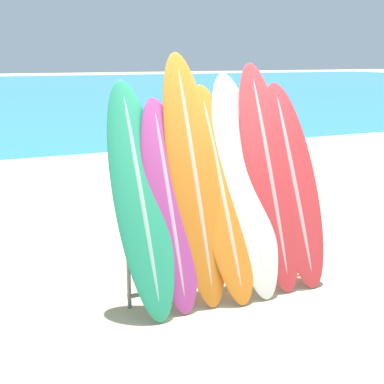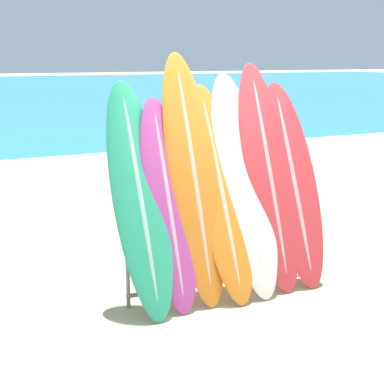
# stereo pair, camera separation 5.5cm
# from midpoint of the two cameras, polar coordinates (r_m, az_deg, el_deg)

# --- Properties ---
(ground_plane) EXTENTS (160.00, 160.00, 0.00)m
(ground_plane) POSITION_cam_midpoint_polar(r_m,az_deg,el_deg) (5.60, 9.35, -11.35)
(ground_plane) COLOR #CCB789
(surfboard_rack) EXTENTS (2.11, 0.04, 0.86)m
(surfboard_rack) POSITION_cam_midpoint_polar(r_m,az_deg,el_deg) (5.60, 3.62, -5.97)
(surfboard_rack) COLOR slate
(surfboard_rack) RESTS_ON ground_plane
(surfboard_slot_0) EXTENTS (0.54, 1.12, 2.19)m
(surfboard_slot_0) POSITION_cam_midpoint_polar(r_m,az_deg,el_deg) (5.16, -5.32, -0.45)
(surfboard_slot_0) COLOR #289E70
(surfboard_slot_0) RESTS_ON ground_plane
(surfboard_slot_1) EXTENTS (0.48, 0.90, 2.02)m
(surfboard_slot_1) POSITION_cam_midpoint_polar(r_m,az_deg,el_deg) (5.23, -2.25, -1.18)
(surfboard_slot_1) COLOR #B23D8E
(surfboard_slot_1) RESTS_ON ground_plane
(surfboard_slot_2) EXTENTS (0.54, 1.03, 2.46)m
(surfboard_slot_2) POSITION_cam_midpoint_polar(r_m,az_deg,el_deg) (5.36, 0.44, 1.64)
(surfboard_slot_2) COLOR orange
(surfboard_slot_2) RESTS_ON ground_plane
(surfboard_slot_3) EXTENTS (0.54, 1.11, 2.13)m
(surfboard_slot_3) POSITION_cam_midpoint_polar(r_m,az_deg,el_deg) (5.49, 3.35, 0.13)
(surfboard_slot_3) COLOR orange
(surfboard_slot_3) RESTS_ON ground_plane
(surfboard_slot_4) EXTENTS (0.59, 1.13, 2.24)m
(surfboard_slot_4) POSITION_cam_midpoint_polar(r_m,az_deg,el_deg) (5.62, 5.86, 1.02)
(surfboard_slot_4) COLOR silver
(surfboard_slot_4) RESTS_ON ground_plane
(surfboard_slot_5) EXTENTS (0.56, 1.02, 2.35)m
(surfboard_slot_5) POSITION_cam_midpoint_polar(r_m,az_deg,el_deg) (5.76, 8.45, 1.81)
(surfboard_slot_5) COLOR red
(surfboard_slot_5) RESTS_ON ground_plane
(surfboard_slot_6) EXTENTS (0.59, 0.98, 2.13)m
(surfboard_slot_6) POSITION_cam_midpoint_polar(r_m,az_deg,el_deg) (5.93, 11.01, 0.98)
(surfboard_slot_6) COLOR red
(surfboard_slot_6) RESTS_ON ground_plane
(person_near_water) EXTENTS (0.27, 0.22, 1.60)m
(person_near_water) POSITION_cam_midpoint_polar(r_m,az_deg,el_deg) (9.13, 8.66, 4.47)
(person_near_water) COLOR tan
(person_near_water) RESTS_ON ground_plane
(person_mid_beach) EXTENTS (0.20, 0.25, 1.53)m
(person_mid_beach) POSITION_cam_midpoint_polar(r_m,az_deg,el_deg) (7.57, 2.62, 2.28)
(person_mid_beach) COLOR #846047
(person_mid_beach) RESTS_ON ground_plane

